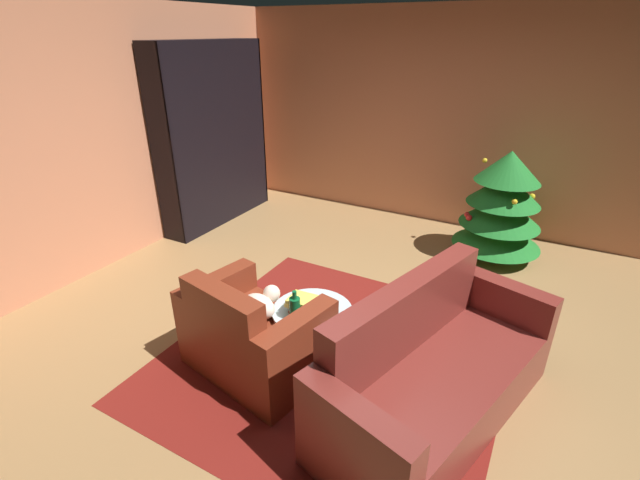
% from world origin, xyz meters
% --- Properties ---
extents(ground_plane, '(6.98, 6.98, 0.00)m').
position_xyz_m(ground_plane, '(0.00, 0.00, 0.00)').
color(ground_plane, olive).
extents(wall_back, '(5.94, 0.06, 2.64)m').
position_xyz_m(wall_back, '(0.00, 2.92, 1.32)').
color(wall_back, tan).
rests_on(wall_back, ground).
extents(wall_left, '(0.06, 5.91, 2.64)m').
position_xyz_m(wall_left, '(-2.94, 0.00, 1.32)').
color(wall_left, tan).
rests_on(wall_left, ground).
extents(area_rug, '(2.49, 2.52, 0.01)m').
position_xyz_m(area_rug, '(-0.02, -0.26, 0.00)').
color(area_rug, maroon).
rests_on(area_rug, ground).
extents(bookshelf_unit, '(0.35, 1.73, 2.25)m').
position_xyz_m(bookshelf_unit, '(-2.69, 1.66, 1.09)').
color(bookshelf_unit, black).
rests_on(bookshelf_unit, ground).
extents(armchair_red, '(1.13, 0.88, 0.81)m').
position_xyz_m(armchair_red, '(-0.50, -0.66, 0.30)').
color(armchair_red, maroon).
rests_on(armchair_red, ground).
extents(couch_red, '(1.24, 1.96, 0.90)m').
position_xyz_m(couch_red, '(0.78, -0.44, 0.31)').
color(couch_red, maroon).
rests_on(couch_red, ground).
extents(coffee_table, '(0.60, 0.60, 0.46)m').
position_xyz_m(coffee_table, '(-0.16, -0.36, 0.41)').
color(coffee_table, black).
rests_on(coffee_table, ground).
extents(book_stack_on_table, '(0.23, 0.19, 0.11)m').
position_xyz_m(book_stack_on_table, '(-0.22, -0.41, 0.52)').
color(book_stack_on_table, '#BA391E').
rests_on(book_stack_on_table, coffee_table).
extents(bottle_on_table, '(0.08, 0.08, 0.23)m').
position_xyz_m(bottle_on_table, '(-0.22, -0.51, 0.55)').
color(bottle_on_table, '#10592B').
rests_on(bottle_on_table, coffee_table).
extents(decorated_tree, '(0.95, 0.95, 1.22)m').
position_xyz_m(decorated_tree, '(0.78, 2.17, 0.61)').
color(decorated_tree, brown).
rests_on(decorated_tree, ground).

